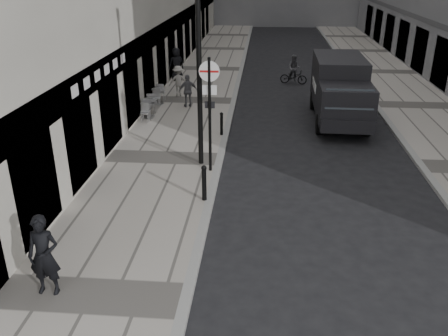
% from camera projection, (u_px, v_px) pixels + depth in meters
% --- Properties ---
extents(sidewalk, '(4.00, 60.00, 0.12)m').
position_uv_depth(sidewalk, '(194.00, 101.00, 23.95)').
color(sidewalk, '#A49D94').
rests_on(sidewalk, ground).
extents(far_sidewalk, '(4.00, 60.00, 0.12)m').
position_uv_depth(far_sidewalk, '(417.00, 106.00, 23.10)').
color(far_sidewalk, '#A49D94').
rests_on(far_sidewalk, ground).
extents(walking_man, '(0.67, 0.45, 1.81)m').
position_uv_depth(walking_man, '(44.00, 256.00, 9.71)').
color(walking_man, black).
rests_on(walking_man, sidewalk).
extents(sign_post, '(0.64, 0.10, 3.76)m').
position_uv_depth(sign_post, '(210.00, 100.00, 14.93)').
color(sign_post, black).
rests_on(sign_post, sidewalk).
extents(lamppost, '(0.29, 0.29, 6.50)m').
position_uv_depth(lamppost, '(199.00, 58.00, 15.02)').
color(lamppost, black).
rests_on(lamppost, sidewalk).
extents(bollard_near, '(0.14, 0.14, 1.02)m').
position_uv_depth(bollard_near, '(204.00, 184.00, 13.74)').
color(bollard_near, black).
rests_on(bollard_near, sidewalk).
extents(bollard_far, '(0.12, 0.12, 0.87)m').
position_uv_depth(bollard_far, '(222.00, 124.00, 18.96)').
color(bollard_far, black).
rests_on(bollard_far, sidewalk).
extents(panel_van, '(2.23, 5.75, 2.69)m').
position_uv_depth(panel_van, '(340.00, 87.00, 20.67)').
color(panel_van, black).
rests_on(panel_van, ground).
extents(cyclist, '(1.61, 0.84, 1.66)m').
position_uv_depth(cyclist, '(294.00, 73.00, 27.29)').
color(cyclist, black).
rests_on(cyclist, ground).
extents(pedestrian_a, '(0.98, 0.70, 1.55)m').
position_uv_depth(pedestrian_a, '(188.00, 91.00, 22.50)').
color(pedestrian_a, '#5B5A60').
rests_on(pedestrian_a, sidewalk).
extents(pedestrian_b, '(1.12, 0.81, 1.56)m').
position_uv_depth(pedestrian_b, '(178.00, 81.00, 24.31)').
color(pedestrian_b, gray).
rests_on(pedestrian_b, sidewalk).
extents(pedestrian_c, '(1.09, 0.99, 1.88)m').
position_uv_depth(pedestrian_c, '(176.00, 64.00, 27.48)').
color(pedestrian_c, black).
rests_on(pedestrian_c, sidewalk).
extents(cafe_table_near, '(0.72, 1.62, 0.92)m').
position_uv_depth(cafe_table_near, '(149.00, 106.00, 21.20)').
color(cafe_table_near, silver).
rests_on(cafe_table_near, sidewalk).
extents(cafe_table_mid, '(0.64, 1.44, 0.82)m').
position_uv_depth(cafe_table_mid, '(148.00, 109.00, 20.95)').
color(cafe_table_mid, '#ABABAD').
rests_on(cafe_table_mid, sidewalk).
extents(cafe_table_far, '(0.69, 1.56, 0.89)m').
position_uv_depth(cafe_table_far, '(159.00, 95.00, 23.04)').
color(cafe_table_far, silver).
rests_on(cafe_table_far, sidewalk).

